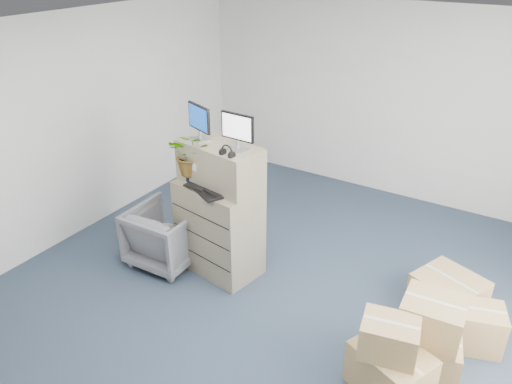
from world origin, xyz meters
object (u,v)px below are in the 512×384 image
monitor_right (237,130)px  potted_plant (192,159)px  office_chair (165,233)px  filing_cabinet_lower (219,228)px  keyboard (206,189)px  monitor_left (199,120)px  water_bottle (220,175)px

monitor_right → potted_plant: 0.70m
monitor_right → office_chair: 1.67m
monitor_right → filing_cabinet_lower: bearing=-169.5°
filing_cabinet_lower → potted_plant: size_ratio=1.84×
filing_cabinet_lower → monitor_right: (0.26, 0.03, 1.23)m
keyboard → monitor_right: bearing=62.0°
filing_cabinet_lower → keyboard: bearing=-92.4°
office_chair → filing_cabinet_lower: bearing=-161.9°
monitor_right → potted_plant: bearing=-167.8°
monitor_left → office_chair: 1.47m
keyboard → filing_cabinet_lower: bearing=106.9°
filing_cabinet_lower → water_bottle: (0.04, 0.00, 0.68)m
water_bottle → potted_plant: 0.37m
monitor_right → keyboard: monitor_right is taller
water_bottle → potted_plant: bearing=-169.9°
keyboard → potted_plant: bearing=-172.3°
monitor_right → office_chair: size_ratio=0.50×
water_bottle → monitor_right: bearing=8.1°
filing_cabinet_lower → office_chair: size_ratio=1.39×
monitor_left → potted_plant: 0.43m
monitor_right → potted_plant: (-0.55, -0.09, -0.42)m
water_bottle → office_chair: (-0.67, -0.23, -0.83)m
keyboard → office_chair: bearing=-144.3°
monitor_left → monitor_right: same height
potted_plant → office_chair: (-0.33, -0.17, -0.97)m
keyboard → water_bottle: size_ratio=2.08×
monitor_right → office_chair: (-0.88, -0.26, -1.39)m
monitor_left → keyboard: bearing=-22.8°
potted_plant → filing_cabinet_lower: bearing=10.8°
water_bottle → potted_plant: (-0.34, -0.06, 0.14)m
potted_plant → monitor_left: bearing=69.5°
filing_cabinet_lower → potted_plant: 0.87m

